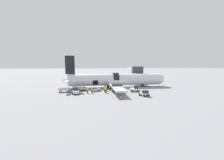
# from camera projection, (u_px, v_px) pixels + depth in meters

# --- Properties ---
(ground_plane) EXTENTS (500.00, 500.00, 0.00)m
(ground_plane) POSITION_uv_depth(u_px,v_px,m) (124.00, 89.00, 43.79)
(ground_plane) COLOR gray
(apron_marking_line) EXTENTS (24.39, 2.77, 0.01)m
(apron_marking_line) POSITION_uv_depth(u_px,v_px,m) (117.00, 92.00, 37.88)
(apron_marking_line) COLOR yellow
(apron_marking_line) RESTS_ON ground_plane
(jet_bridge_stub) EXTENTS (3.96, 10.09, 6.98)m
(jet_bridge_stub) POSITION_uv_depth(u_px,v_px,m) (135.00, 71.00, 53.74)
(jet_bridge_stub) COLOR #4C4C51
(jet_bridge_stub) RESTS_ON ground_plane
(airplane) EXTENTS (35.50, 31.70, 10.52)m
(airplane) POSITION_uv_depth(u_px,v_px,m) (114.00, 80.00, 46.77)
(airplane) COLOR silver
(airplane) RESTS_ON ground_plane
(baggage_tug_lead) EXTENTS (2.44, 2.76, 1.43)m
(baggage_tug_lead) POSITION_uv_depth(u_px,v_px,m) (144.00, 94.00, 33.62)
(baggage_tug_lead) COLOR white
(baggage_tug_lead) RESTS_ON ground_plane
(baggage_tug_mid) EXTENTS (2.96, 2.51, 1.71)m
(baggage_tug_mid) POSITION_uv_depth(u_px,v_px,m) (135.00, 89.00, 39.16)
(baggage_tug_mid) COLOR white
(baggage_tug_mid) RESTS_ON ground_plane
(baggage_tug_rear) EXTENTS (2.32, 2.69, 1.68)m
(baggage_tug_rear) POSITION_uv_depth(u_px,v_px,m) (76.00, 91.00, 35.93)
(baggage_tug_rear) COLOR white
(baggage_tug_rear) RESTS_ON ground_plane
(baggage_cart_loading) EXTENTS (3.39, 2.36, 1.01)m
(baggage_cart_loading) POSITION_uv_depth(u_px,v_px,m) (96.00, 90.00, 39.67)
(baggage_cart_loading) COLOR silver
(baggage_cart_loading) RESTS_ON ground_plane
(baggage_cart_queued) EXTENTS (4.25, 2.24, 1.13)m
(baggage_cart_queued) POSITION_uv_depth(u_px,v_px,m) (81.00, 89.00, 40.59)
(baggage_cart_queued) COLOR #B7BABF
(baggage_cart_queued) RESTS_ON ground_plane
(baggage_cart_empty) EXTENTS (3.92, 2.10, 1.12)m
(baggage_cart_empty) POSITION_uv_depth(u_px,v_px,m) (64.00, 90.00, 38.61)
(baggage_cart_empty) COLOR silver
(baggage_cart_empty) RESTS_ON ground_plane
(ground_crew_loader_a) EXTENTS (0.59, 0.57, 1.81)m
(ground_crew_loader_a) POSITION_uv_depth(u_px,v_px,m) (105.00, 89.00, 38.59)
(ground_crew_loader_a) COLOR #1E2338
(ground_crew_loader_a) RESTS_ON ground_plane
(ground_crew_loader_b) EXTENTS (0.47, 0.62, 1.78)m
(ground_crew_loader_b) POSITION_uv_depth(u_px,v_px,m) (110.00, 87.00, 41.07)
(ground_crew_loader_b) COLOR #2D2D33
(ground_crew_loader_b) RESTS_ON ground_plane
(ground_crew_driver) EXTENTS (0.52, 0.65, 1.86)m
(ground_crew_driver) POSITION_uv_depth(u_px,v_px,m) (92.00, 90.00, 36.75)
(ground_crew_driver) COLOR black
(ground_crew_driver) RESTS_ON ground_plane
(ground_crew_supervisor) EXTENTS (0.58, 0.45, 1.67)m
(ground_crew_supervisor) POSITION_uv_depth(u_px,v_px,m) (87.00, 90.00, 36.83)
(ground_crew_supervisor) COLOR #1E2338
(ground_crew_supervisor) RESTS_ON ground_plane
(ground_crew_helper) EXTENTS (0.43, 0.62, 1.79)m
(ground_crew_helper) POSITION_uv_depth(u_px,v_px,m) (106.00, 88.00, 39.98)
(ground_crew_helper) COLOR #1E2338
(ground_crew_helper) RESTS_ON ground_plane
(ground_crew_marshal) EXTENTS (0.59, 0.50, 1.70)m
(ground_crew_marshal) POSITION_uv_depth(u_px,v_px,m) (106.00, 90.00, 37.40)
(ground_crew_marshal) COLOR #2D2D33
(ground_crew_marshal) RESTS_ON ground_plane
(safety_cone_nose) EXTENTS (0.48, 0.48, 0.74)m
(safety_cone_nose) POSITION_uv_depth(u_px,v_px,m) (163.00, 85.00, 48.51)
(safety_cone_nose) COLOR black
(safety_cone_nose) RESTS_ON ground_plane
(safety_cone_engine_left) EXTENTS (0.64, 0.64, 0.65)m
(safety_cone_engine_left) POSITION_uv_depth(u_px,v_px,m) (121.00, 98.00, 30.65)
(safety_cone_engine_left) COLOR black
(safety_cone_engine_left) RESTS_ON ground_plane
(safety_cone_wingtip) EXTENTS (0.56, 0.56, 0.69)m
(safety_cone_wingtip) POSITION_uv_depth(u_px,v_px,m) (122.00, 91.00, 39.03)
(safety_cone_wingtip) COLOR black
(safety_cone_wingtip) RESTS_ON ground_plane
(safety_cone_tail) EXTENTS (0.49, 0.49, 0.56)m
(safety_cone_tail) POSITION_uv_depth(u_px,v_px,m) (67.00, 88.00, 43.69)
(safety_cone_tail) COLOR black
(safety_cone_tail) RESTS_ON ground_plane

